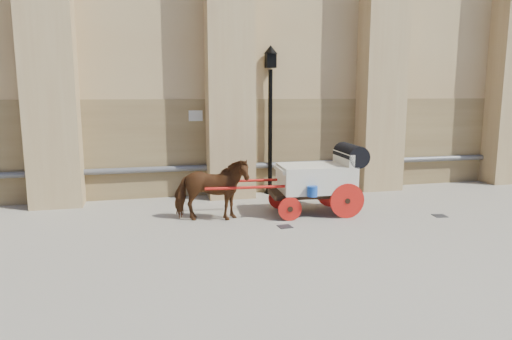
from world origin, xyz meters
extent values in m
plane|color=slate|center=(0.00, 0.00, 0.00)|extent=(90.00, 90.00, 0.00)
cube|color=olive|center=(2.00, 4.15, 1.50)|extent=(44.00, 0.35, 3.00)
cylinder|color=#59595B|center=(2.00, 3.88, 0.90)|extent=(42.00, 0.18, 0.18)
cube|color=beige|center=(-2.00, 3.97, 2.50)|extent=(0.42, 0.04, 0.32)
imported|color=#583018|center=(-1.97, 1.03, 0.79)|extent=(1.99, 1.17, 1.58)
cube|color=black|center=(0.74, 1.13, 0.55)|extent=(2.27, 1.16, 0.12)
cube|color=beige|center=(0.84, 1.12, 0.95)|extent=(1.99, 1.39, 0.70)
cube|color=beige|center=(1.59, 1.07, 1.36)|extent=(0.24, 1.26, 0.55)
cube|color=beige|center=(-0.01, 1.18, 1.21)|extent=(0.43, 1.13, 0.10)
cylinder|color=black|center=(1.79, 1.05, 1.56)|extent=(0.65, 1.29, 0.56)
cylinder|color=red|center=(1.45, 0.45, 0.45)|extent=(0.91, 0.12, 0.90)
cylinder|color=red|center=(1.53, 1.69, 0.45)|extent=(0.91, 0.12, 0.90)
cylinder|color=red|center=(-0.06, 0.56, 0.30)|extent=(0.61, 0.10, 0.60)
cylinder|color=red|center=(0.03, 1.80, 0.30)|extent=(0.61, 0.10, 0.60)
cylinder|color=red|center=(-0.95, 0.79, 0.85)|extent=(2.41, 0.24, 0.07)
cylinder|color=red|center=(-0.88, 1.69, 0.85)|extent=(2.41, 0.24, 0.07)
cylinder|color=#1748AE|center=(0.49, 0.44, 0.75)|extent=(0.26, 0.26, 0.26)
cylinder|color=black|center=(0.32, 3.80, 1.95)|extent=(0.13, 0.13, 3.90)
cone|color=black|center=(0.32, 3.80, 0.20)|extent=(0.39, 0.39, 0.39)
cube|color=black|center=(0.32, 3.80, 4.17)|extent=(0.30, 0.30, 0.46)
cone|color=black|center=(0.32, 3.80, 4.50)|extent=(0.43, 0.43, 0.26)
cube|color=black|center=(-0.34, 0.07, 0.01)|extent=(0.34, 0.34, 0.01)
cube|color=black|center=(3.90, 0.04, 0.01)|extent=(0.36, 0.36, 0.01)
camera|label=1|loc=(-3.53, -10.05, 3.15)|focal=32.00mm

